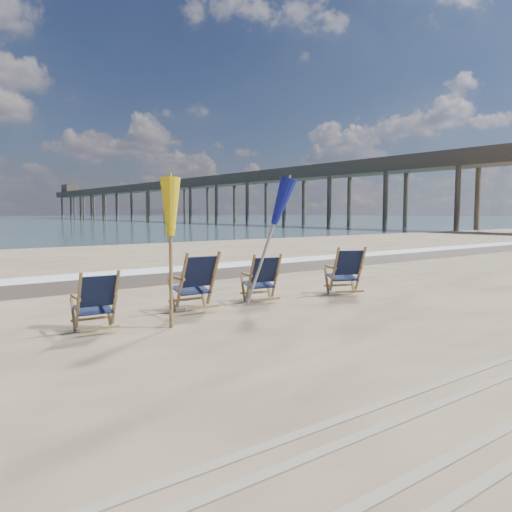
{
  "coord_description": "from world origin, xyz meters",
  "views": [
    {
      "loc": [
        -5.4,
        -4.9,
        1.69
      ],
      "look_at": [
        0.0,
        2.2,
        0.9
      ],
      "focal_mm": 35.0,
      "sensor_mm": 36.0,
      "label": 1
    }
  ],
  "objects_px": {
    "beach_chair_3": "(361,270)",
    "umbrella_yellow": "(170,215)",
    "beach_chair_0": "(115,300)",
    "fishing_pier": "(182,195)",
    "umbrella_blue": "(266,204)",
    "beach_chair_1": "(213,280)",
    "beach_chair_2": "(277,277)"
  },
  "relations": [
    {
      "from": "beach_chair_0",
      "to": "umbrella_yellow",
      "type": "bearing_deg",
      "value": 167.78
    },
    {
      "from": "beach_chair_0",
      "to": "fishing_pier",
      "type": "distance_m",
      "value": 82.98
    },
    {
      "from": "beach_chair_0",
      "to": "beach_chair_1",
      "type": "height_order",
      "value": "beach_chair_1"
    },
    {
      "from": "beach_chair_3",
      "to": "umbrella_yellow",
      "type": "distance_m",
      "value": 4.53
    },
    {
      "from": "beach_chair_3",
      "to": "umbrella_blue",
      "type": "bearing_deg",
      "value": 16.48
    },
    {
      "from": "beach_chair_1",
      "to": "fishing_pier",
      "type": "relative_size",
      "value": 0.01
    },
    {
      "from": "beach_chair_1",
      "to": "beach_chair_3",
      "type": "bearing_deg",
      "value": 175.7
    },
    {
      "from": "umbrella_yellow",
      "to": "umbrella_blue",
      "type": "xyz_separation_m",
      "value": [
        2.15,
        0.47,
        0.19
      ]
    },
    {
      "from": "umbrella_yellow",
      "to": "umbrella_blue",
      "type": "bearing_deg",
      "value": 12.29
    },
    {
      "from": "beach_chair_2",
      "to": "umbrella_yellow",
      "type": "bearing_deg",
      "value": 27.7
    },
    {
      "from": "beach_chair_3",
      "to": "beach_chair_1",
      "type": "bearing_deg",
      "value": 15.67
    },
    {
      "from": "beach_chair_3",
      "to": "umbrella_yellow",
      "type": "height_order",
      "value": "umbrella_yellow"
    },
    {
      "from": "umbrella_yellow",
      "to": "beach_chair_1",
      "type": "bearing_deg",
      "value": 29.37
    },
    {
      "from": "beach_chair_2",
      "to": "umbrella_blue",
      "type": "relative_size",
      "value": 0.4
    },
    {
      "from": "beach_chair_1",
      "to": "beach_chair_3",
      "type": "xyz_separation_m",
      "value": [
        3.24,
        -0.45,
        -0.02
      ]
    },
    {
      "from": "umbrella_yellow",
      "to": "fishing_pier",
      "type": "bearing_deg",
      "value": 61.07
    },
    {
      "from": "beach_chair_1",
      "to": "beach_chair_0",
      "type": "bearing_deg",
      "value": 15.68
    },
    {
      "from": "beach_chair_3",
      "to": "fishing_pier",
      "type": "height_order",
      "value": "fishing_pier"
    },
    {
      "from": "beach_chair_0",
      "to": "beach_chair_1",
      "type": "xyz_separation_m",
      "value": [
        1.9,
        0.41,
        0.07
      ]
    },
    {
      "from": "umbrella_yellow",
      "to": "beach_chair_3",
      "type": "bearing_deg",
      "value": 2.52
    },
    {
      "from": "umbrella_blue",
      "to": "fishing_pier",
      "type": "bearing_deg",
      "value": 62.24
    },
    {
      "from": "umbrella_yellow",
      "to": "fishing_pier",
      "type": "relative_size",
      "value": 0.02
    },
    {
      "from": "umbrella_yellow",
      "to": "umbrella_blue",
      "type": "height_order",
      "value": "umbrella_blue"
    },
    {
      "from": "beach_chair_3",
      "to": "umbrella_blue",
      "type": "distance_m",
      "value": 2.61
    },
    {
      "from": "umbrella_blue",
      "to": "fishing_pier",
      "type": "xyz_separation_m",
      "value": [
        37.86,
        71.92,
        2.81
      ]
    },
    {
      "from": "umbrella_blue",
      "to": "beach_chair_0",
      "type": "bearing_deg",
      "value": -175.33
    },
    {
      "from": "beach_chair_2",
      "to": "fishing_pier",
      "type": "height_order",
      "value": "fishing_pier"
    },
    {
      "from": "beach_chair_2",
      "to": "umbrella_blue",
      "type": "bearing_deg",
      "value": 35.28
    },
    {
      "from": "beach_chair_3",
      "to": "fishing_pier",
      "type": "distance_m",
      "value": 80.61
    },
    {
      "from": "beach_chair_0",
      "to": "fishing_pier",
      "type": "bearing_deg",
      "value": -114.93
    },
    {
      "from": "beach_chair_0",
      "to": "beach_chair_3",
      "type": "distance_m",
      "value": 5.14
    },
    {
      "from": "beach_chair_0",
      "to": "beach_chair_3",
      "type": "height_order",
      "value": "beach_chair_3"
    }
  ]
}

